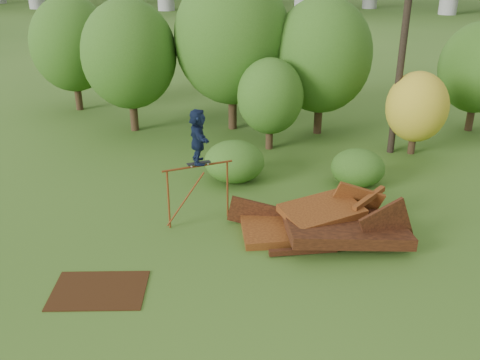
# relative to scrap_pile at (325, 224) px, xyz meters

# --- Properties ---
(ground) EXTENTS (240.00, 240.00, 0.00)m
(ground) POSITION_rel_scrap_pile_xyz_m (-1.76, -1.81, -0.40)
(ground) COLOR #2D5116
(ground) RESTS_ON ground
(scrap_pile) EXTENTS (5.53, 3.14, 1.85)m
(scrap_pile) POSITION_rel_scrap_pile_xyz_m (0.00, 0.00, 0.00)
(scrap_pile) COLOR #3D1C0A
(scrap_pile) RESTS_ON ground
(grind_rail) EXTENTS (1.94, 1.16, 1.91)m
(grind_rail) POSITION_rel_scrap_pile_xyz_m (-3.87, 0.43, 0.92)
(grind_rail) COLOR brown
(grind_rail) RESTS_ON ground
(skateboard) EXTENTS (0.72, 0.53, 0.07)m
(skateboard) POSITION_rel_scrap_pile_xyz_m (-3.83, 0.45, 1.58)
(skateboard) COLOR black
(skateboard) RESTS_ON grind_rail
(skater) EXTENTS (0.94, 1.62, 1.66)m
(skater) POSITION_rel_scrap_pile_xyz_m (-3.83, 0.45, 2.42)
(skater) COLOR #111C37
(skater) RESTS_ON skateboard
(flat_plate) EXTENTS (2.54, 1.98, 0.03)m
(flat_plate) POSITION_rel_scrap_pile_xyz_m (-5.66, -3.48, -0.38)
(flat_plate) COLOR #311B0A
(flat_plate) RESTS_ON ground
(tree_0) EXTENTS (4.21, 4.21, 5.93)m
(tree_0) POSITION_rel_scrap_pile_xyz_m (-8.62, 8.96, 3.11)
(tree_0) COLOR black
(tree_0) RESTS_ON ground
(tree_1) EXTENTS (5.13, 5.13, 7.14)m
(tree_1) POSITION_rel_scrap_pile_xyz_m (-4.12, 9.80, 3.79)
(tree_1) COLOR black
(tree_1) RESTS_ON ground
(tree_2) EXTENTS (2.73, 2.73, 3.84)m
(tree_2) POSITION_rel_scrap_pile_xyz_m (-2.21, 7.28, 1.87)
(tree_2) COLOR black
(tree_2) RESTS_ON ground
(tree_3) EXTENTS (4.37, 4.37, 6.06)m
(tree_3) POSITION_rel_scrap_pile_xyz_m (-0.16, 9.63, 3.14)
(tree_3) COLOR black
(tree_3) RESTS_ON ground
(tree_4) EXTENTS (2.47, 2.47, 3.42)m
(tree_4) POSITION_rel_scrap_pile_xyz_m (3.69, 7.44, 1.59)
(tree_4) COLOR black
(tree_4) RESTS_ON ground
(tree_5) EXTENTS (3.53, 3.53, 4.96)m
(tree_5) POSITION_rel_scrap_pile_xyz_m (6.86, 10.90, 2.53)
(tree_5) COLOR black
(tree_5) RESTS_ON ground
(tree_6) EXTENTS (4.13, 4.13, 5.77)m
(tree_6) POSITION_rel_scrap_pile_xyz_m (-12.55, 11.92, 2.99)
(tree_6) COLOR black
(tree_6) RESTS_ON ground
(shrub_left) EXTENTS (2.19, 2.02, 1.51)m
(shrub_left) POSITION_rel_scrap_pile_xyz_m (-3.21, 3.71, 0.36)
(shrub_left) COLOR #224211
(shrub_left) RESTS_ON ground
(shrub_right) EXTENTS (1.91, 1.75, 1.36)m
(shrub_right) POSITION_rel_scrap_pile_xyz_m (1.20, 3.87, 0.28)
(shrub_right) COLOR #224211
(shrub_right) RESTS_ON ground
(utility_pole) EXTENTS (1.40, 0.28, 10.38)m
(utility_pole) POSITION_rel_scrap_pile_xyz_m (2.86, 7.49, 4.87)
(utility_pole) COLOR black
(utility_pole) RESTS_ON ground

